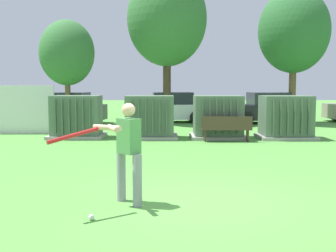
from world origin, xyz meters
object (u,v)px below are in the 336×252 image
transformer_west (77,117)px  parked_car_leftmost (65,109)px  transformer_east (286,118)px  parked_car_left_of_center (170,108)px  batter (126,148)px  sports_ball (91,217)px  park_bench (227,127)px  transformer_mid_east (218,117)px  transformer_mid_west (150,117)px  parked_car_right_of_center (267,109)px

transformer_west → parked_car_leftmost: bearing=106.7°
transformer_east → parked_car_left_of_center: bearing=121.0°
transformer_east → batter: 10.43m
sports_ball → transformer_west: bearing=102.6°
parked_car_left_of_center → parked_car_leftmost: bearing=-174.9°
transformer_east → sports_ball: 11.44m
transformer_east → parked_car_leftmost: size_ratio=0.48×
park_bench → batter: size_ratio=1.04×
transformer_west → parked_car_left_of_center: 7.73m
parked_car_leftmost → parked_car_left_of_center: same height
transformer_west → transformer_east: 7.98m
transformer_east → sports_ball: bearing=-119.9°
transformer_mid_east → batter: batter is taller
transformer_west → transformer_mid_east: same height
transformer_mid_east → batter: bearing=-106.3°
transformer_mid_west → transformer_mid_east: (2.60, 0.00, 0.00)m
parked_car_leftmost → transformer_west: bearing=-73.3°
transformer_west → parked_car_right_of_center: bearing=35.5°
park_bench → parked_car_left_of_center: (-1.91, 8.08, 0.22)m
transformer_mid_east → parked_car_leftmost: size_ratio=0.48×
transformer_mid_west → transformer_west: bearing=176.6°
transformer_mid_east → sports_ball: transformer_mid_east is taller
transformer_west → sports_ball: bearing=-77.4°
transformer_mid_west → parked_car_right_of_center: (6.02, 6.47, -0.04)m
park_bench → parked_car_left_of_center: size_ratio=0.42×
transformer_mid_west → transformer_mid_east: size_ratio=1.00×
park_bench → parked_car_leftmost: parked_car_leftmost is taller
transformer_west → parked_car_left_of_center: same height
transformer_mid_west → sports_ball: 10.09m
transformer_east → batter: (-5.23, -9.02, 0.19)m
transformer_west → parked_car_leftmost: (-1.89, 6.30, -0.04)m
batter → parked_car_left_of_center: bearing=86.6°
transformer_mid_west → park_bench: size_ratio=1.16×
batter → parked_car_right_of_center: batter is taller
transformer_mid_east → batter: size_ratio=1.21×
transformer_mid_east → parked_car_right_of_center: same height
transformer_east → parked_car_left_of_center: (-4.28, 7.11, -0.04)m
parked_car_right_of_center → transformer_mid_east: bearing=-117.9°
transformer_east → parked_car_leftmost: same height
park_bench → parked_car_leftmost: bearing=134.6°
transformer_west → batter: size_ratio=1.21×
transformer_west → park_bench: 5.75m
parked_car_left_of_center → parked_car_right_of_center: 5.17m
transformer_east → parked_car_left_of_center: size_ratio=0.49×
parked_car_leftmost → parked_car_right_of_center: size_ratio=1.01×
transformer_mid_east → sports_ball: (-3.13, -10.04, -0.74)m
transformer_mid_east → parked_car_left_of_center: 7.17m
transformer_east → parked_car_right_of_center: bearing=82.5°
transformer_east → parked_car_leftmost: bearing=146.1°
transformer_west → batter: batter is taller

